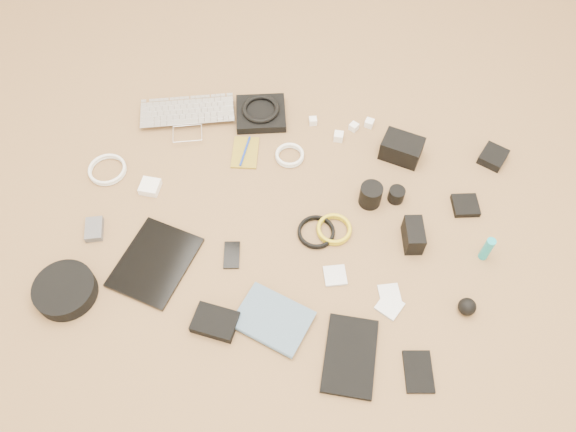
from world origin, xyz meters
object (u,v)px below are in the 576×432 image
(phone, at_px, (232,255))
(paperback, at_px, (260,342))
(dslr_camera, at_px, (402,149))
(laptop, at_px, (188,122))
(headphone_case, at_px, (65,290))
(tablet, at_px, (155,262))

(phone, relative_size, paperback, 0.45)
(dslr_camera, height_order, paperback, dslr_camera)
(phone, bearing_deg, dslr_camera, 34.33)
(laptop, height_order, phone, laptop)
(laptop, distance_m, phone, 0.60)
(paperback, bearing_deg, dslr_camera, -6.38)
(dslr_camera, xyz_separation_m, headphone_case, (-0.91, -0.83, -0.01))
(laptop, height_order, headphone_case, headphone_case)
(laptop, height_order, tablet, laptop)
(laptop, relative_size, phone, 3.62)
(tablet, bearing_deg, dslr_camera, 51.10)
(laptop, relative_size, tablet, 1.29)
(laptop, height_order, paperback, laptop)
(laptop, bearing_deg, tablet, -100.79)
(phone, distance_m, headphone_case, 0.53)
(laptop, relative_size, dslr_camera, 2.53)
(dslr_camera, xyz_separation_m, tablet, (-0.69, -0.66, -0.03))
(phone, relative_size, headphone_case, 0.52)
(headphone_case, distance_m, paperback, 0.63)
(headphone_case, bearing_deg, tablet, 38.32)
(laptop, xyz_separation_m, phone, (0.34, -0.49, -0.01))
(laptop, xyz_separation_m, headphone_case, (-0.11, -0.76, 0.01))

